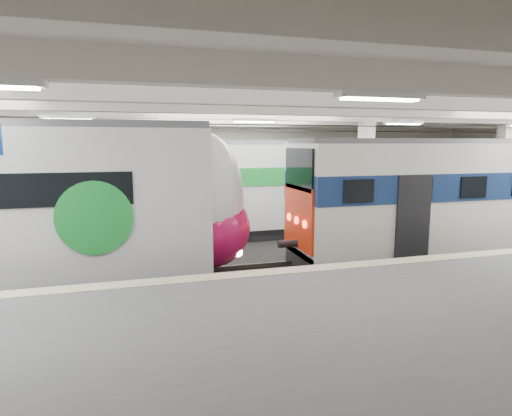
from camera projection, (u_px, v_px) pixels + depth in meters
name	position (u px, v px, depth m)	size (l,w,h in m)	color
station_hall	(291.00, 177.00, 11.59)	(36.00, 24.00, 5.75)	black
modern_emu	(2.00, 213.00, 11.34)	(14.83, 3.06, 4.73)	silver
older_rer	(465.00, 196.00, 15.37)	(12.97, 2.86, 4.30)	silver
far_train	(182.00, 190.00, 18.03)	(13.41, 3.34, 4.27)	silver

